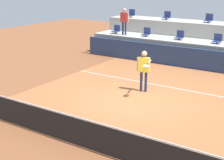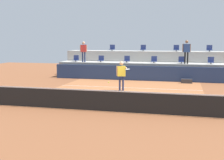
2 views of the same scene
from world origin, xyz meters
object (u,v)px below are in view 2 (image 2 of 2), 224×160
stadium_chair_upper_left (112,48)px  stadium_chair_upper_center (143,48)px  stadium_chair_lower_left (101,59)px  stadium_chair_lower_mid_right (154,60)px  tennis_player (122,73)px  stadium_chair_lower_right (181,61)px  spectator_leaning_on_rail (84,50)px  equipment_bag (187,81)px  stadium_chair_upper_far_left (84,48)px  stadium_chair_upper_far_right (209,49)px  stadium_chair_lower_far_left (76,59)px  spectator_in_white (187,49)px  tennis_ball (109,82)px  stadium_chair_upper_right (176,49)px  stadium_chair_lower_far_right (211,61)px  stadium_chair_lower_mid_left (127,60)px

stadium_chair_upper_left → stadium_chair_upper_center: 2.68m
stadium_chair_lower_left → stadium_chair_lower_mid_right: 4.28m
tennis_player → stadium_chair_lower_right: bearing=60.5°
stadium_chair_lower_left → spectator_leaning_on_rail: 1.59m
equipment_bag → stadium_chair_upper_far_left: bearing=157.5°
stadium_chair_lower_left → stadium_chair_upper_left: (0.50, 1.80, 0.85)m
stadium_chair_lower_mid_right → stadium_chair_upper_far_right: (4.21, 1.80, 0.85)m
stadium_chair_lower_mid_right → spectator_leaning_on_rail: bearing=-176.1°
stadium_chair_lower_mid_right → stadium_chair_lower_right: same height
stadium_chair_lower_far_left → stadium_chair_upper_center: stadium_chair_upper_center is taller
equipment_bag → stadium_chair_lower_far_left: bearing=168.1°
spectator_leaning_on_rail → spectator_in_white: bearing=0.0°
stadium_chair_lower_right → tennis_ball: 8.65m
tennis_player → stadium_chair_upper_right: bearing=69.3°
stadium_chair_upper_far_left → spectator_leaning_on_rail: (0.75, -2.18, -0.08)m
stadium_chair_upper_left → spectator_leaning_on_rail: size_ratio=0.32×
stadium_chair_upper_left → stadium_chair_upper_far_left: bearing=180.0°
stadium_chair_lower_far_left → spectator_leaning_on_rail: spectator_leaning_on_rail is taller
spectator_in_white → equipment_bag: (0.06, -1.49, -2.17)m
stadium_chair_upper_far_left → spectator_leaning_on_rail: 2.31m
stadium_chair_lower_far_right → equipment_bag: (-1.72, -1.87, -1.31)m
stadium_chair_lower_right → spectator_in_white: bearing=-47.8°
stadium_chair_lower_right → stadium_chair_lower_far_right: (2.13, 0.00, 0.00)m
tennis_ball → equipment_bag: size_ratio=0.09×
stadium_chair_lower_far_left → tennis_ball: stadium_chair_lower_far_left is taller
tennis_player → stadium_chair_lower_far_left: bearing=130.6°
stadium_chair_upper_far_left → tennis_ball: size_ratio=7.65×
stadium_chair_lower_right → stadium_chair_lower_far_left: bearing=180.0°
stadium_chair_lower_far_left → stadium_chair_lower_left: bearing=0.0°
stadium_chair_lower_left → stadium_chair_upper_left: size_ratio=1.00×
stadium_chair_upper_right → stadium_chair_upper_center: bearing=180.0°
stadium_chair_lower_far_left → stadium_chair_lower_left: 2.16m
stadium_chair_lower_far_left → stadium_chair_lower_right: 8.51m
tennis_ball → equipment_bag: (4.12, 5.90, -0.60)m
stadium_chair_lower_far_right → stadium_chair_upper_far_right: bearing=90.0°
stadium_chair_lower_left → tennis_player: stadium_chair_lower_left is taller
spectator_leaning_on_rail → tennis_ball: size_ratio=24.18×
stadium_chair_upper_far_left → tennis_player: stadium_chair_upper_far_left is taller
tennis_ball → spectator_leaning_on_rail: bearing=118.3°
stadium_chair_upper_far_left → stadium_chair_lower_far_left: bearing=-92.1°
stadium_chair_upper_left → stadium_chair_upper_right: same height
stadium_chair_lower_mid_right → stadium_chair_upper_far_left: 6.68m
stadium_chair_lower_mid_left → stadium_chair_upper_far_right: size_ratio=1.00×
stadium_chair_lower_far_right → tennis_ball: 9.75m
spectator_in_white → stadium_chair_lower_right: bearing=132.2°
stadium_chair_lower_far_left → stadium_chair_lower_right: same height
spectator_in_white → equipment_bag: 2.63m
stadium_chair_upper_left → stadium_chair_upper_center: same height
stadium_chair_lower_mid_right → stadium_chair_upper_far_left: stadium_chair_upper_far_left is taller
stadium_chair_upper_far_right → tennis_ball: bearing=-121.4°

